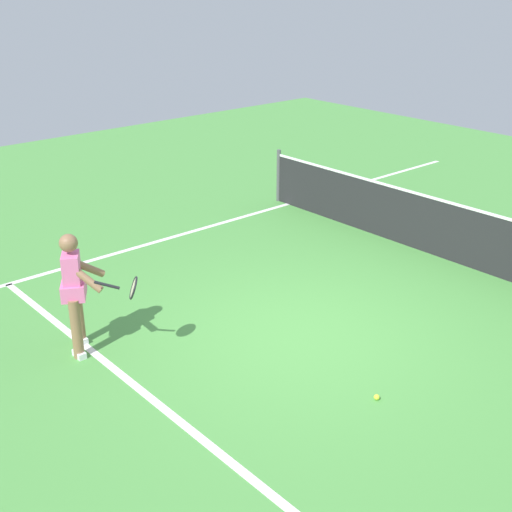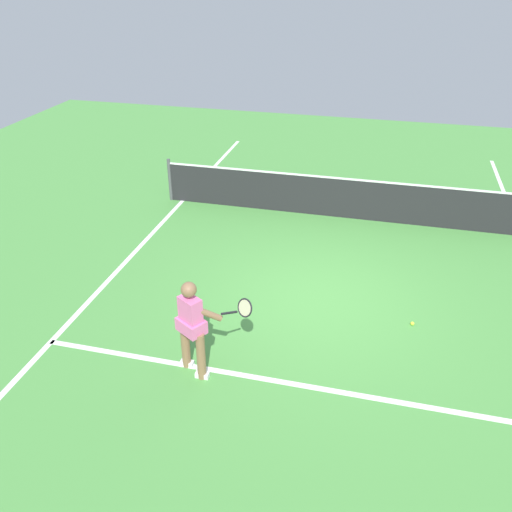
% 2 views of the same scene
% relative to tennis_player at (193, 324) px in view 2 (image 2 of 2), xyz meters
% --- Properties ---
extents(ground_plane, '(25.14, 25.14, 0.00)m').
position_rel_tennis_player_xyz_m(ground_plane, '(1.48, 2.34, -0.85)').
color(ground_plane, '#4C9342').
extents(service_line_marking, '(7.93, 0.10, 0.01)m').
position_rel_tennis_player_xyz_m(service_line_marking, '(1.48, 0.07, -0.84)').
color(service_line_marking, white).
rests_on(service_line_marking, ground).
extents(sideline_left_marking, '(0.10, 17.34, 0.01)m').
position_rel_tennis_player_xyz_m(sideline_left_marking, '(-2.49, 2.34, -0.84)').
color(sideline_left_marking, white).
rests_on(sideline_left_marking, ground).
extents(court_net, '(8.61, 0.08, 1.07)m').
position_rel_tennis_player_xyz_m(court_net, '(1.48, 5.90, -0.35)').
color(court_net, '#4C4C51').
rests_on(court_net, ground).
extents(tennis_player, '(1.07, 0.79, 1.55)m').
position_rel_tennis_player_xyz_m(tennis_player, '(0.00, 0.00, 0.00)').
color(tennis_player, '#8C6647').
rests_on(tennis_player, ground).
extents(tennis_ball_mid, '(0.07, 0.07, 0.07)m').
position_rel_tennis_player_xyz_m(tennis_ball_mid, '(3.12, 1.95, -0.81)').
color(tennis_ball_mid, '#D1E533').
rests_on(tennis_ball_mid, ground).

